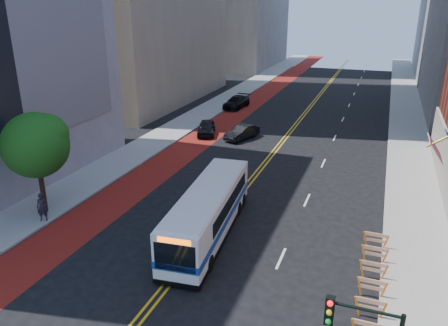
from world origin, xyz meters
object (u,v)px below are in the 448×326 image
at_px(car_b, 242,132).
at_px(pedestrian, 42,207).
at_px(car_a, 206,128).
at_px(car_c, 237,102).
at_px(transit_bus, 209,211).
at_px(street_tree, 36,143).

xyz_separation_m(car_b, pedestrian, (-6.29, -21.49, 0.37)).
height_order(car_a, pedestrian, pedestrian).
distance_m(car_a, car_c, 12.79).
bearing_deg(pedestrian, car_b, 43.51).
bearing_deg(car_b, transit_bus, -57.72).
height_order(transit_bus, car_b, transit_bus).
xyz_separation_m(street_tree, transit_bus, (11.33, 1.04, -3.32)).
relative_size(car_b, pedestrian, 2.31).
relative_size(street_tree, transit_bus, 0.59).
bearing_deg(pedestrian, street_tree, 94.75).
distance_m(car_b, pedestrian, 22.39).
bearing_deg(pedestrian, transit_bus, -18.09).
distance_m(street_tree, car_c, 33.57).
relative_size(street_tree, car_a, 1.54).
xyz_separation_m(car_a, car_c, (-0.95, 12.75, 0.02)).
relative_size(street_tree, car_c, 1.28).
xyz_separation_m(car_b, car_c, (-4.98, 12.96, 0.06)).
xyz_separation_m(street_tree, car_c, (2.16, 33.24, -4.15)).
height_order(street_tree, pedestrian, street_tree).
height_order(street_tree, car_a, street_tree).
bearing_deg(car_a, pedestrian, -114.40).
relative_size(car_b, car_c, 0.82).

